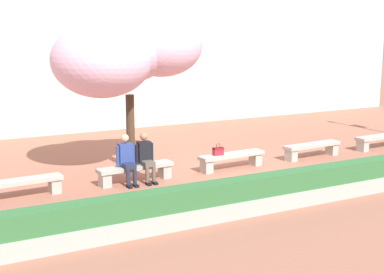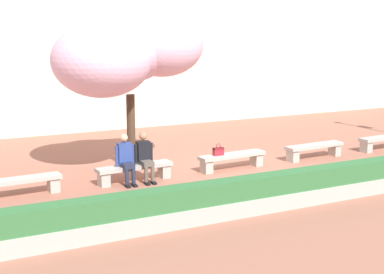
{
  "view_description": "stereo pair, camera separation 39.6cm",
  "coord_description": "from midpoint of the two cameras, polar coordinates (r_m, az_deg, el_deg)",
  "views": [
    {
      "loc": [
        -7.99,
        -12.55,
        3.81
      ],
      "look_at": [
        -1.18,
        0.2,
        1.0
      ],
      "focal_mm": 50.0,
      "sensor_mm": 36.0,
      "label": 1
    },
    {
      "loc": [
        -7.63,
        -12.73,
        3.81
      ],
      "look_at": [
        -1.18,
        0.2,
        1.0
      ],
      "focal_mm": 50.0,
      "sensor_mm": 36.0,
      "label": 2
    }
  ],
  "objects": [
    {
      "name": "building_facade",
      "position": [
        23.54,
        -7.32,
        13.16
      ],
      "size": [
        28.0,
        4.0,
        9.47
      ],
      "primitive_type": "cube",
      "color": "beige",
      "rests_on": "ground"
    },
    {
      "name": "ground_plane",
      "position": [
        15.34,
        5.03,
        -3.42
      ],
      "size": [
        100.0,
        100.0,
        0.0
      ],
      "primitive_type": "plane",
      "color": "#9E604C"
    },
    {
      "name": "stone_bench_near_east",
      "position": [
        16.96,
        13.57,
        -1.22
      ],
      "size": [
        2.07,
        0.53,
        0.45
      ],
      "color": "#ADA89E",
      "rests_on": "ground"
    },
    {
      "name": "stone_bench_west_end",
      "position": [
        13.25,
        -17.32,
        -4.82
      ],
      "size": [
        2.07,
        0.53,
        0.45
      ],
      "color": "#ADA89E",
      "rests_on": "ground"
    },
    {
      "name": "person_seated_right",
      "position": [
        13.94,
        -4.27,
        -1.93
      ],
      "size": [
        0.51,
        0.68,
        1.29
      ],
      "color": "black",
      "rests_on": "ground"
    },
    {
      "name": "planter_hedge_foreground",
      "position": [
        12.54,
        13.32,
        -5.14
      ],
      "size": [
        18.2,
        0.5,
        0.8
      ],
      "color": "#ADA89E",
      "rests_on": "ground"
    },
    {
      "name": "cherry_tree_main",
      "position": [
        14.73,
        -6.32,
        8.81
      ],
      "size": [
        4.25,
        2.82,
        4.38
      ],
      "color": "#473323",
      "rests_on": "ground"
    },
    {
      "name": "stone_bench_near_west",
      "position": [
        13.99,
        -5.32,
        -3.54
      ],
      "size": [
        2.07,
        0.53,
        0.45
      ],
      "color": "#ADA89E",
      "rests_on": "ground"
    },
    {
      "name": "person_seated_left",
      "position": [
        13.76,
        -6.28,
        -2.14
      ],
      "size": [
        0.51,
        0.68,
        1.29
      ],
      "color": "black",
      "rests_on": "ground"
    },
    {
      "name": "stone_bench_center",
      "position": [
        15.26,
        5.05,
        -2.3
      ],
      "size": [
        2.07,
        0.53,
        0.45
      ],
      "color": "#ADA89E",
      "rests_on": "ground"
    },
    {
      "name": "handbag",
      "position": [
        14.96,
        3.58,
        -1.49
      ],
      "size": [
        0.3,
        0.15,
        0.34
      ],
      "color": "#A3232D",
      "rests_on": "stone_bench_center"
    }
  ]
}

